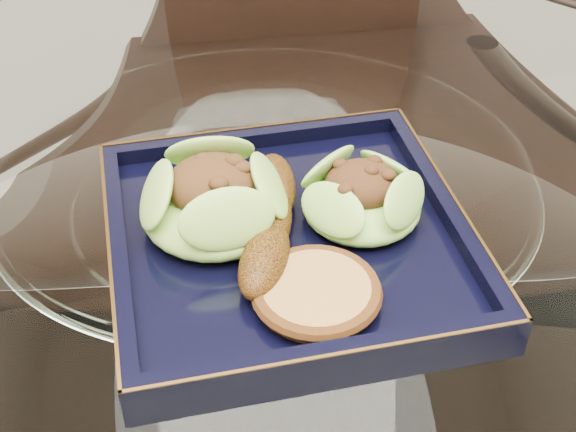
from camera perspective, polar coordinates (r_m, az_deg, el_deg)
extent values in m
cylinder|color=white|center=(0.67, -1.48, -0.48)|extent=(1.10, 1.10, 0.01)
torus|color=black|center=(0.67, -1.48, -0.48)|extent=(1.13, 1.13, 0.02)
cylinder|color=black|center=(1.18, 10.81, -4.79)|extent=(0.04, 0.04, 0.75)
cylinder|color=black|center=(1.15, -17.00, -7.42)|extent=(0.04, 0.04, 0.75)
cube|color=black|center=(1.13, 2.33, -2.51)|extent=(0.39, 0.39, 0.04)
cube|color=black|center=(1.13, 1.02, 12.91)|extent=(0.37, 0.03, 0.42)
cylinder|color=black|center=(1.22, 11.41, -14.74)|extent=(0.03, 0.03, 0.41)
cylinder|color=black|center=(1.39, -5.93, -5.57)|extent=(0.03, 0.03, 0.41)
cylinder|color=black|center=(1.43, 7.44, -4.15)|extent=(0.03, 0.03, 0.41)
cube|color=black|center=(0.62, 0.00, -2.14)|extent=(0.29, 0.29, 0.02)
ellipsoid|color=#75B033|center=(0.62, -5.25, 0.90)|extent=(0.14, 0.14, 0.04)
ellipsoid|color=#73AD32|center=(0.62, 5.27, 1.14)|extent=(0.12, 0.12, 0.03)
ellipsoid|color=#62360A|center=(0.61, -1.31, -0.33)|extent=(0.07, 0.16, 0.03)
cylinder|color=#CC8844|center=(0.56, 2.03, -5.55)|extent=(0.08, 0.08, 0.02)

